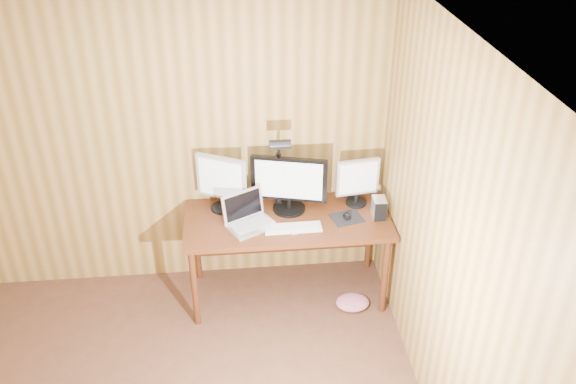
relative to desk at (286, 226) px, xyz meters
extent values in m
plane|color=silver|center=(-0.93, -1.70, 1.87)|extent=(4.00, 4.00, 0.00)
plane|color=#A2783A|center=(-0.93, 0.30, 0.62)|extent=(4.00, 0.00, 4.00)
plane|color=#A2783A|center=(0.82, -1.70, 0.62)|extent=(0.00, 4.00, 4.00)
cube|color=#4C230F|center=(0.00, -0.07, 0.10)|extent=(1.60, 0.70, 0.04)
cube|color=#4C230F|center=(0.00, 0.25, -0.17)|extent=(1.48, 0.02, 0.51)
cylinder|color=#4C230F|center=(-0.74, -0.36, -0.27)|extent=(0.05, 0.05, 0.71)
cylinder|color=#4C230F|center=(-0.74, 0.22, -0.27)|extent=(0.05, 0.05, 0.71)
cylinder|color=#4C230F|center=(0.74, -0.36, -0.27)|extent=(0.05, 0.05, 0.71)
cylinder|color=#4C230F|center=(0.74, 0.22, -0.27)|extent=(0.05, 0.05, 0.71)
cylinder|color=black|center=(0.03, 0.06, 0.13)|extent=(0.26, 0.26, 0.02)
cylinder|color=black|center=(0.03, 0.06, 0.18)|extent=(0.04, 0.04, 0.08)
cube|color=black|center=(0.03, 0.06, 0.40)|extent=(0.59, 0.18, 0.37)
cube|color=silver|center=(0.02, 0.03, 0.40)|extent=(0.51, 0.13, 0.32)
cylinder|color=black|center=(-0.50, 0.12, 0.13)|extent=(0.19, 0.19, 0.02)
cylinder|color=black|center=(-0.50, 0.12, 0.18)|extent=(0.04, 0.04, 0.09)
cube|color=silver|center=(-0.50, 0.12, 0.41)|extent=(0.38, 0.22, 0.36)
cube|color=silver|center=(-0.51, 0.10, 0.41)|extent=(0.33, 0.16, 0.31)
cylinder|color=black|center=(0.57, 0.09, 0.13)|extent=(0.17, 0.17, 0.02)
cylinder|color=black|center=(0.57, 0.09, 0.18)|extent=(0.03, 0.03, 0.07)
cube|color=silver|center=(0.57, 0.09, 0.37)|extent=(0.35, 0.08, 0.30)
cube|color=silver|center=(0.58, 0.07, 0.37)|extent=(0.31, 0.05, 0.26)
cube|color=silver|center=(-0.28, -0.16, 0.13)|extent=(0.42, 0.38, 0.02)
cube|color=silver|center=(-0.34, -0.05, 0.26)|extent=(0.33, 0.21, 0.23)
cube|color=black|center=(-0.34, -0.05, 0.26)|extent=(0.28, 0.18, 0.19)
cube|color=#B2B2B7|center=(-0.28, -0.16, 0.14)|extent=(0.33, 0.27, 0.00)
cube|color=white|center=(0.03, -0.22, 0.13)|extent=(0.43, 0.14, 0.02)
cube|color=white|center=(0.03, -0.22, 0.14)|extent=(0.40, 0.11, 0.00)
cube|color=black|center=(0.46, -0.11, 0.12)|extent=(0.28, 0.25, 0.00)
ellipsoid|color=black|center=(0.46, -0.11, 0.14)|extent=(0.10, 0.12, 0.04)
cube|color=silver|center=(0.71, -0.11, 0.20)|extent=(0.10, 0.14, 0.16)
cube|color=black|center=(0.71, -0.18, 0.20)|extent=(0.09, 0.01, 0.15)
cube|color=silver|center=(0.03, -0.25, 0.13)|extent=(0.06, 0.10, 0.01)
cube|color=black|center=(0.03, -0.25, 0.13)|extent=(0.04, 0.06, 0.00)
cylinder|color=black|center=(0.51, 0.22, 0.19)|extent=(0.05, 0.05, 0.13)
cube|color=black|center=(-0.05, 0.15, 0.11)|extent=(0.05, 0.06, 0.06)
cylinder|color=black|center=(-0.05, 0.15, 0.34)|extent=(0.03, 0.03, 0.44)
sphere|color=black|center=(-0.05, 0.15, 0.56)|extent=(0.05, 0.05, 0.05)
cylinder|color=black|center=(-0.05, 0.08, 0.65)|extent=(0.02, 0.16, 0.18)
cylinder|color=black|center=(-0.05, -0.01, 0.73)|extent=(0.16, 0.07, 0.07)
camera|label=1|loc=(-0.39, -4.01, 2.74)|focal=38.00mm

